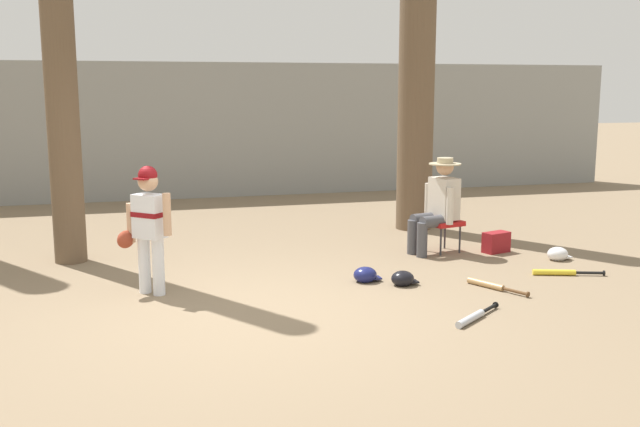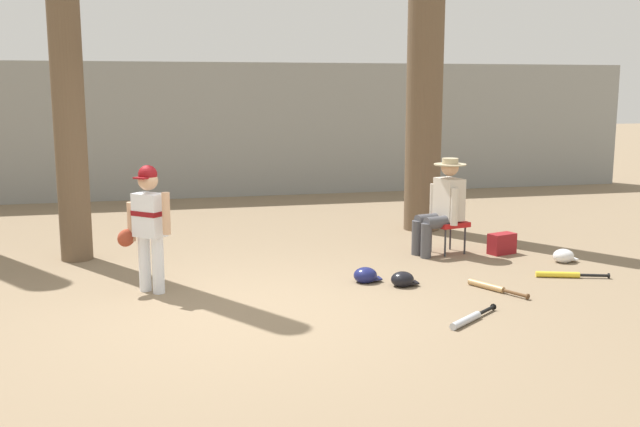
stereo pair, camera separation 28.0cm
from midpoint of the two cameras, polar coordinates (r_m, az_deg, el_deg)
The scene contains 14 objects.
ground_plane at distance 6.83m, azimuth -4.86°, elevation -7.82°, with size 60.00×60.00×0.00m, color #7F6B51.
concrete_back_wall at distance 13.98m, azimuth -9.60°, elevation 6.41°, with size 18.00×0.36×2.52m, color gray.
tree_near_player at distance 9.13m, azimuth -18.52°, elevation 13.91°, with size 0.63×0.63×6.27m.
tree_behind_spectator at distance 10.70m, azimuth 8.95°, elevation 10.65°, with size 0.87×0.87×5.38m.
young_ballplayer at distance 7.51m, azimuth -12.25°, elevation -0.54°, with size 0.57×0.44×1.31m.
folding_stool at distance 9.32m, azimuth 10.83°, elevation -0.86°, with size 0.48×0.48×0.41m.
seated_spectator at distance 9.22m, azimuth 10.40°, elevation 0.77°, with size 0.68×0.54×1.20m.
handbag_beside_stool at distance 9.48m, azimuth 14.84°, elevation -2.29°, with size 0.34×0.18×0.26m, color maroon.
bat_aluminum_silver at distance 6.73m, azimuth 12.74°, elevation -8.03°, with size 0.65×0.51×0.07m.
bat_yellow_trainer at distance 8.53m, azimuth 19.37°, elevation -4.53°, with size 0.77×0.31×0.07m.
bat_wood_tan at distance 7.80m, azimuth 14.20°, elevation -5.59°, with size 0.37×0.69×0.07m.
batting_helmet_white at distance 9.26m, azimuth 19.31°, elevation -3.16°, with size 0.30×0.23×0.17m.
batting_helmet_navy at distance 7.88m, azimuth 4.59°, elevation -4.84°, with size 0.30×0.23×0.17m.
batting_helmet_black at distance 7.77m, azimuth 7.50°, elevation -5.13°, with size 0.29×0.22×0.17m.
Camera 2 is at (-0.82, -6.48, 2.07)m, focal length 41.00 mm.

